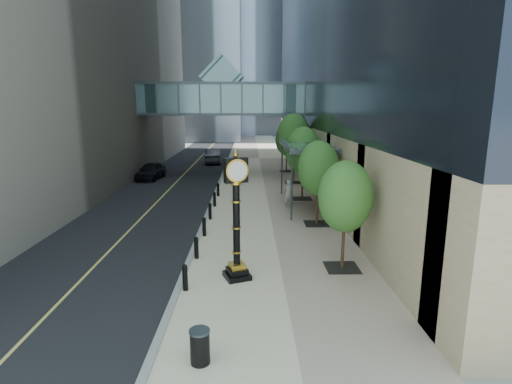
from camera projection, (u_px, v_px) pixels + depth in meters
ground at (259, 304)px, 13.91m from camera, size 320.00×320.00×0.00m
road at (199, 159)px, 52.91m from camera, size 8.00×180.00×0.02m
sidewalk at (259, 159)px, 53.04m from camera, size 8.00×180.00×0.06m
curb at (229, 159)px, 52.97m from camera, size 0.25×180.00×0.07m
distant_tower_c at (231, 23)px, 124.39m from camera, size 22.00×22.00×65.00m
skywalk at (222, 97)px, 39.64m from camera, size 17.00×4.20×5.80m
entrance_canopy at (306, 146)px, 26.79m from camera, size 3.00×8.00×4.38m
bollard_row at (207, 219)px, 22.56m from camera, size 0.20×16.20×0.90m
street_trees at (301, 148)px, 30.29m from camera, size 2.98×28.31×6.13m
street_clock at (236, 225)px, 15.43m from camera, size 1.22×1.22×5.02m
trash_bin at (200, 348)px, 10.53m from camera, size 0.63×0.63×0.90m
pedestrian at (288, 193)px, 26.90m from camera, size 0.75×0.54×1.91m
car_near at (151, 171)px, 37.82m from camera, size 2.32×4.77×1.57m
car_far at (213, 156)px, 48.76m from camera, size 2.22×5.34×1.72m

